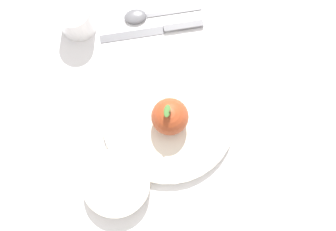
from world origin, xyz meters
TOP-DOWN VIEW (x-y plane):
  - ground_plane at (0.00, 0.00)m, footprint 2.40×2.40m
  - dinner_plate at (0.00, 0.03)m, footprint 0.27×0.27m
  - apple at (-0.01, 0.04)m, footprint 0.07×0.07m
  - side_bowl at (0.06, 0.19)m, footprint 0.13×0.13m
  - cup at (0.24, -0.10)m, footprint 0.07×0.07m
  - knife at (0.07, -0.14)m, footprint 0.21×0.11m
  - spoon at (0.11, -0.16)m, footprint 0.16×0.09m

SIDE VIEW (x-z plane):
  - ground_plane at x=0.00m, z-range 0.00..0.00m
  - knife at x=0.07m, z-range 0.00..0.01m
  - spoon at x=0.11m, z-range 0.00..0.01m
  - dinner_plate at x=0.00m, z-range 0.00..0.02m
  - side_bowl at x=0.06m, z-range 0.00..0.04m
  - cup at x=0.24m, z-range 0.00..0.08m
  - apple at x=-0.01m, z-range 0.01..0.10m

